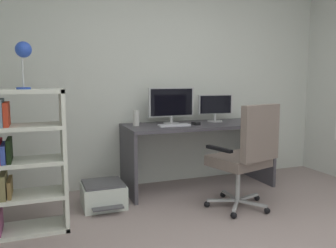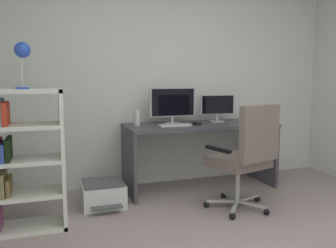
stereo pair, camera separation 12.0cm
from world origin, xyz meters
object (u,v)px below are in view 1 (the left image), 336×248
office_chair (246,153)px  desk_lamp (23,53)px  desk (198,140)px  computer_mouse (196,123)px  monitor_secondary (215,106)px  bookshelf (5,163)px  keyboard (174,125)px  monitor_main (171,103)px  desktop_speaker (136,118)px  printer (103,195)px

office_chair → desk_lamp: desk_lamp is taller
desk → computer_mouse: 0.23m
monitor_secondary → bookshelf: (-2.25, -0.70, -0.34)m
office_chair → computer_mouse: bearing=104.5°
computer_mouse → bookshelf: 1.98m
office_chair → keyboard: bearing=121.7°
desk → desk_lamp: (-1.80, -0.58, 0.89)m
monitor_main → keyboard: bearing=-102.5°
monitor_main → desk_lamp: bearing=-155.3°
computer_mouse → desktop_speaker: (-0.64, 0.16, 0.07)m
bookshelf → printer: 1.02m
keyboard → office_chair: (0.45, -0.73, -0.19)m
desk → keyboard: (-0.34, -0.09, 0.19)m
printer → monitor_secondary: bearing=14.1°
computer_mouse → bookshelf: (-1.91, -0.49, -0.17)m
computer_mouse → office_chair: bearing=-81.6°
desk → keyboard: keyboard is taller
monitor_secondary → office_chair: size_ratio=0.41×
desktop_speaker → monitor_main: bearing=6.3°
keyboard → printer: size_ratio=0.71×
monitor_main → monitor_secondary: size_ratio=1.30×
bookshelf → desktop_speaker: bearing=27.2°
computer_mouse → desktop_speaker: bearing=160.2°
bookshelf → desk_lamp: (0.18, 0.00, 0.86)m
desk → computer_mouse: (-0.07, -0.09, 0.20)m
office_chair → bookshelf: size_ratio=0.87×
computer_mouse → desktop_speaker: 0.67m
monitor_secondary → keyboard: bearing=-161.5°
monitor_main → printer: monitor_main is taller
monitor_secondary → desktop_speaker: bearing=-177.2°
monitor_main → desktop_speaker: size_ratio=3.20×
keyboard → office_chair: 0.88m
keyboard → computer_mouse: size_ratio=3.40×
keyboard → desk: bearing=16.7°
monitor_main → desktop_speaker: monitor_main is taller
monitor_main → keyboard: 0.30m
keyboard → monitor_secondary: bearing=20.8°
desktop_speaker → desk: bearing=-5.5°
keyboard → bookshelf: 1.72m
desk → bookshelf: bookshelf is taller
office_chair → monitor_main: bearing=113.5°
desktop_speaker → printer: 0.88m
monitor_main → printer: size_ratio=1.13×
desk_lamp → printer: bearing=27.4°
monitor_main → bookshelf: bearing=-157.6°
bookshelf → monitor_main: bearing=22.4°
keyboard → monitor_main: bearing=79.7°
keyboard → bookshelf: bookshelf is taller
monitor_secondary → printer: bearing=-165.9°
desk → desk_lamp: bearing=-162.2°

